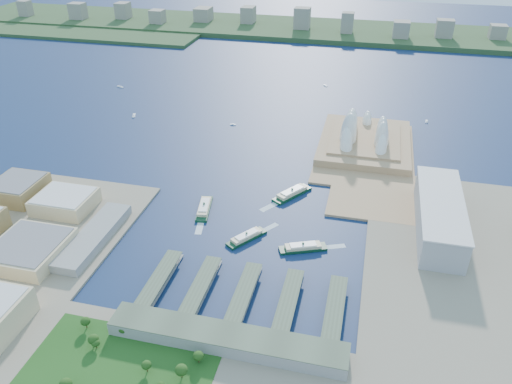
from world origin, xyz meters
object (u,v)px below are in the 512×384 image
(ferry_a, at_px, (204,206))
(toaster_building, at_px, (439,216))
(ferry_c, at_px, (247,236))
(ferry_d, at_px, (303,246))
(opera_house, at_px, (367,127))
(ferry_b, at_px, (292,192))

(ferry_a, bearing_deg, toaster_building, -6.02)
(ferry_c, height_order, ferry_d, ferry_d)
(toaster_building, bearing_deg, ferry_d, -153.58)
(opera_house, distance_m, toaster_building, 219.62)
(toaster_building, relative_size, ferry_c, 3.16)
(toaster_building, height_order, ferry_a, toaster_building)
(ferry_d, bearing_deg, toaster_building, -86.15)
(ferry_b, relative_size, ferry_d, 1.13)
(opera_house, distance_m, ferry_a, 283.38)
(ferry_a, bearing_deg, ferry_b, 20.70)
(toaster_building, height_order, ferry_c, toaster_building)
(ferry_d, bearing_deg, ferry_c, 63.72)
(opera_house, height_order, ferry_a, opera_house)
(ferry_a, relative_size, ferry_b, 0.95)
(ferry_b, xyz_separation_m, ferry_d, (30.78, -106.53, -0.63))
(opera_house, bearing_deg, ferry_c, -112.92)
(ferry_b, height_order, ferry_c, ferry_b)
(opera_house, height_order, ferry_c, opera_house)
(ferry_d, bearing_deg, ferry_b, -6.45)
(toaster_building, distance_m, ferry_a, 267.14)
(ferry_a, distance_m, ferry_d, 135.53)
(ferry_b, bearing_deg, toaster_building, 21.64)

